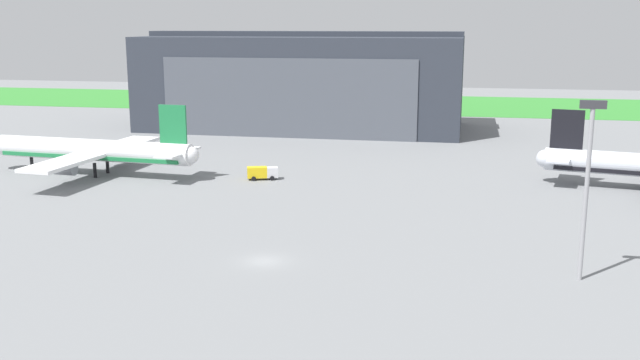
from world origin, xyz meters
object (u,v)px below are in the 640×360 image
object	(u,v)px
airliner_far_left	(93,151)
apron_light_mast	(588,176)
stair_truck	(262,172)
maintenance_hangar	(304,82)

from	to	relation	value
airliner_far_left	apron_light_mast	distance (m)	81.46
airliner_far_left	stair_truck	size ratio (longest dim) A/B	7.39
airliner_far_left	stair_truck	xyz separation A→B (m)	(28.64, 1.94, -2.89)
airliner_far_left	apron_light_mast	bearing A→B (deg)	-27.10
stair_truck	apron_light_mast	size ratio (longest dim) A/B	0.29
airliner_far_left	stair_truck	distance (m)	28.85
maintenance_hangar	apron_light_mast	bearing A→B (deg)	-63.01
maintenance_hangar	stair_truck	distance (m)	60.90
maintenance_hangar	apron_light_mast	distance (m)	110.73
maintenance_hangar	airliner_far_left	size ratio (longest dim) A/B	1.94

